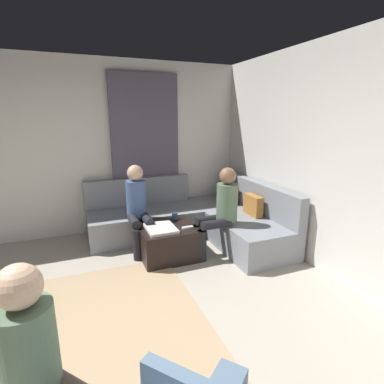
{
  "coord_description": "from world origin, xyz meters",
  "views": [
    {
      "loc": [
        1.98,
        0.18,
        1.85
      ],
      "look_at": [
        -1.63,
        1.63,
        0.85
      ],
      "focal_mm": 27.85,
      "sensor_mm": 36.0,
      "label": 1
    }
  ],
  "objects_px": {
    "coffee_mug": "(175,216)",
    "person_on_couch_back": "(220,208)",
    "ottoman": "(168,241)",
    "game_remote": "(188,227)",
    "sectional_couch": "(196,219)",
    "person_on_couch_side": "(138,205)",
    "person_on_armchair": "(43,369)"
  },
  "relations": [
    {
      "from": "coffee_mug",
      "to": "person_on_couch_back",
      "type": "bearing_deg",
      "value": 46.91
    },
    {
      "from": "person_on_armchair",
      "to": "person_on_couch_side",
      "type": "bearing_deg",
      "value": -151.32
    },
    {
      "from": "sectional_couch",
      "to": "person_on_couch_back",
      "type": "xyz_separation_m",
      "value": [
        0.7,
        0.06,
        0.38
      ]
    },
    {
      "from": "sectional_couch",
      "to": "person_on_armchair",
      "type": "relative_size",
      "value": 2.16
    },
    {
      "from": "coffee_mug",
      "to": "person_on_couch_side",
      "type": "distance_m",
      "value": 0.54
    },
    {
      "from": "ottoman",
      "to": "person_on_couch_back",
      "type": "distance_m",
      "value": 0.83
    },
    {
      "from": "coffee_mug",
      "to": "person_on_couch_side",
      "type": "height_order",
      "value": "person_on_couch_side"
    },
    {
      "from": "person_on_couch_side",
      "to": "ottoman",
      "type": "bearing_deg",
      "value": 134.53
    },
    {
      "from": "coffee_mug",
      "to": "game_remote",
      "type": "height_order",
      "value": "coffee_mug"
    },
    {
      "from": "person_on_couch_side",
      "to": "person_on_armchair",
      "type": "height_order",
      "value": "person_on_couch_side"
    },
    {
      "from": "sectional_couch",
      "to": "game_remote",
      "type": "height_order",
      "value": "sectional_couch"
    },
    {
      "from": "game_remote",
      "to": "person_on_couch_side",
      "type": "distance_m",
      "value": 0.77
    },
    {
      "from": "ottoman",
      "to": "sectional_couch",
      "type": "bearing_deg",
      "value": 127.63
    },
    {
      "from": "coffee_mug",
      "to": "person_on_armchair",
      "type": "relative_size",
      "value": 0.08
    },
    {
      "from": "ottoman",
      "to": "person_on_couch_back",
      "type": "bearing_deg",
      "value": 70.63
    },
    {
      "from": "ottoman",
      "to": "game_remote",
      "type": "distance_m",
      "value": 0.36
    },
    {
      "from": "sectional_couch",
      "to": "ottoman",
      "type": "relative_size",
      "value": 3.36
    },
    {
      "from": "person_on_couch_side",
      "to": "sectional_couch",
      "type": "bearing_deg",
      "value": -170.95
    },
    {
      "from": "sectional_couch",
      "to": "coffee_mug",
      "type": "xyz_separation_m",
      "value": [
        0.25,
        -0.43,
        0.19
      ]
    },
    {
      "from": "sectional_couch",
      "to": "person_on_couch_side",
      "type": "xyz_separation_m",
      "value": [
        0.15,
        -0.93,
        0.38
      ]
    },
    {
      "from": "game_remote",
      "to": "person_on_armchair",
      "type": "height_order",
      "value": "person_on_armchair"
    },
    {
      "from": "sectional_couch",
      "to": "person_on_armchair",
      "type": "bearing_deg",
      "value": -35.85
    },
    {
      "from": "coffee_mug",
      "to": "ottoman",
      "type": "bearing_deg",
      "value": -39.29
    },
    {
      "from": "person_on_couch_back",
      "to": "person_on_armchair",
      "type": "xyz_separation_m",
      "value": [
        1.97,
        -1.99,
        -0.01
      ]
    },
    {
      "from": "coffee_mug",
      "to": "person_on_couch_back",
      "type": "distance_m",
      "value": 0.69
    },
    {
      "from": "sectional_couch",
      "to": "game_remote",
      "type": "xyz_separation_m",
      "value": [
        0.65,
        -0.39,
        0.15
      ]
    },
    {
      "from": "person_on_couch_side",
      "to": "person_on_armchair",
      "type": "relative_size",
      "value": 1.02
    },
    {
      "from": "ottoman",
      "to": "person_on_couch_side",
      "type": "height_order",
      "value": "person_on_couch_side"
    },
    {
      "from": "ottoman",
      "to": "game_remote",
      "type": "bearing_deg",
      "value": 50.71
    },
    {
      "from": "game_remote",
      "to": "person_on_couch_back",
      "type": "distance_m",
      "value": 0.5
    },
    {
      "from": "sectional_couch",
      "to": "coffee_mug",
      "type": "bearing_deg",
      "value": -59.79
    },
    {
      "from": "person_on_couch_back",
      "to": "person_on_couch_side",
      "type": "height_order",
      "value": "same"
    }
  ]
}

